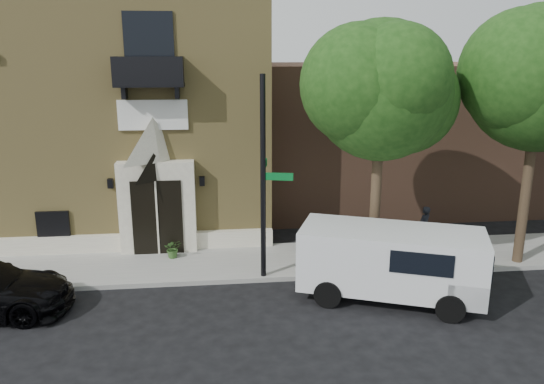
# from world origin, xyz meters

# --- Properties ---
(ground) EXTENTS (120.00, 120.00, 0.00)m
(ground) POSITION_xyz_m (0.00, 0.00, 0.00)
(ground) COLOR black
(ground) RESTS_ON ground
(sidewalk) EXTENTS (42.00, 3.00, 0.15)m
(sidewalk) POSITION_xyz_m (1.00, 1.50, 0.07)
(sidewalk) COLOR gray
(sidewalk) RESTS_ON ground
(church) EXTENTS (12.20, 11.01, 9.30)m
(church) POSITION_xyz_m (-2.99, 7.95, 4.63)
(church) COLOR tan
(church) RESTS_ON ground
(neighbour_building) EXTENTS (18.00, 8.00, 6.40)m
(neighbour_building) POSITION_xyz_m (12.00, 9.00, 3.20)
(neighbour_building) COLOR brown
(neighbour_building) RESTS_ON ground
(street_tree_left) EXTENTS (4.97, 4.38, 7.77)m
(street_tree_left) POSITION_xyz_m (6.03, 0.35, 5.87)
(street_tree_left) COLOR #38281C
(street_tree_left) RESTS_ON sidewalk
(street_tree_mid) EXTENTS (5.21, 4.64, 8.25)m
(street_tree_mid) POSITION_xyz_m (11.03, 0.35, 6.20)
(street_tree_mid) COLOR #38281C
(street_tree_mid) RESTS_ON sidewalk
(cargo_van) EXTENTS (5.49, 3.75, 2.09)m
(cargo_van) POSITION_xyz_m (6.11, -1.55, 1.17)
(cargo_van) COLOR silver
(cargo_van) RESTS_ON ground
(street_sign) EXTENTS (0.97, 1.10, 6.19)m
(street_sign) POSITION_xyz_m (2.45, 0.22, 3.27)
(street_sign) COLOR black
(street_sign) RESTS_ON sidewalk
(fire_hydrant) EXTENTS (0.45, 0.36, 0.80)m
(fire_hydrant) POSITION_xyz_m (6.02, 0.20, 0.54)
(fire_hydrant) COLOR maroon
(fire_hydrant) RESTS_ON sidewalk
(dumpster) EXTENTS (2.17, 1.46, 1.32)m
(dumpster) POSITION_xyz_m (7.30, 0.47, 0.82)
(dumpster) COLOR #0E3317
(dumpster) RESTS_ON sidewalk
(planter) EXTENTS (0.65, 0.58, 0.65)m
(planter) POSITION_xyz_m (-0.49, 2.03, 0.47)
(planter) COLOR #345B26
(planter) RESTS_ON sidewalk
(pedestrian_near) EXTENTS (0.66, 0.61, 1.52)m
(pedestrian_near) POSITION_xyz_m (8.35, 2.06, 0.91)
(pedestrian_near) COLOR black
(pedestrian_near) RESTS_ON sidewalk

